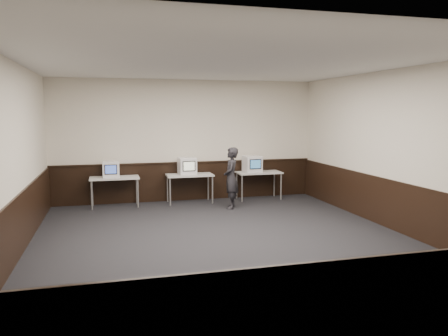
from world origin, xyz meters
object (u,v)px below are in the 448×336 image
at_px(desk_left, 115,180).
at_px(desk_center, 190,177).
at_px(desk_right, 259,174).
at_px(emac_center, 187,166).
at_px(emac_left, 111,169).
at_px(person, 231,178).
at_px(emac_right, 252,164).

bearing_deg(desk_left, desk_center, 0.00).
distance_m(desk_right, emac_center, 1.98).
relative_size(emac_left, emac_center, 0.91).
xyz_separation_m(desk_right, person, (-1.03, -0.90, 0.07)).
relative_size(emac_center, person, 0.33).
xyz_separation_m(desk_right, emac_center, (-1.96, 0.02, 0.29)).
relative_size(desk_center, desk_right, 1.00).
height_order(desk_left, desk_center, same).
relative_size(desk_right, emac_right, 2.41).
bearing_deg(desk_right, emac_left, -179.95).
distance_m(desk_right, emac_right, 0.35).
relative_size(desk_right, person, 0.80).
height_order(desk_center, emac_left, emac_left).
height_order(emac_left, emac_right, emac_right).
height_order(desk_left, emac_center, emac_center).
relative_size(desk_left, emac_right, 2.41).
xyz_separation_m(emac_right, person, (-0.84, -0.90, -0.22)).
bearing_deg(desk_left, emac_center, 0.61).
xyz_separation_m(emac_left, emac_right, (3.68, -0.00, 0.02)).
bearing_deg(desk_right, person, -138.95).
distance_m(desk_left, emac_right, 3.62).
bearing_deg(desk_center, emac_left, -179.91).
distance_m(emac_center, emac_right, 1.77).
relative_size(desk_center, emac_left, 2.69).
bearing_deg(desk_right, desk_center, 180.00).
height_order(emac_center, person, person).
bearing_deg(person, emac_center, -117.37).
bearing_deg(person, emac_right, 154.12).
bearing_deg(emac_right, desk_center, 176.28).
xyz_separation_m(desk_center, desk_right, (1.90, 0.00, 0.00)).
distance_m(desk_center, desk_right, 1.90).
distance_m(desk_center, emac_left, 1.99).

